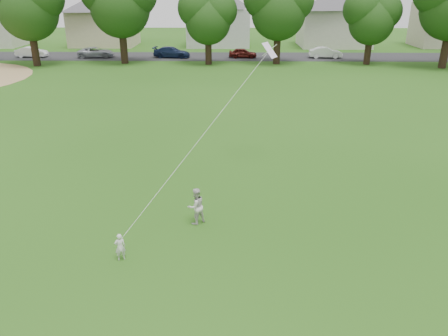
{
  "coord_description": "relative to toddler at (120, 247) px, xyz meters",
  "views": [
    {
      "loc": [
        1.89,
        -11.46,
        7.97
      ],
      "look_at": [
        1.65,
        2.0,
        2.3
      ],
      "focal_mm": 35.0,
      "sensor_mm": 36.0,
      "label": 1
    }
  ],
  "objects": [
    {
      "name": "tree_row",
      "position": [
        6.2,
        36.37,
        5.86
      ],
      "size": [
        82.96,
        8.81,
        10.55
      ],
      "color": "black",
      "rests_on": "ground"
    },
    {
      "name": "kite",
      "position": [
        2.55,
        4.14,
        2.53
      ],
      "size": [
        2.97,
        4.62,
        10.77
      ],
      "color": "white",
      "rests_on": "ground"
    },
    {
      "name": "house_row",
      "position": [
        2.26,
        52.0,
        4.48
      ],
      "size": [
        77.02,
        13.42,
        10.5
      ],
      "color": "silver",
      "rests_on": "ground"
    },
    {
      "name": "street",
      "position": [
        1.54,
        42.0,
        -0.46
      ],
      "size": [
        90.0,
        7.0,
        0.01
      ],
      "primitive_type": "cube",
      "color": "#2D2D30",
      "rests_on": "ground"
    },
    {
      "name": "toddler",
      "position": [
        0.0,
        0.0,
        0.0
      ],
      "size": [
        0.39,
        0.33,
        0.92
      ],
      "primitive_type": "imported",
      "rotation": [
        0.0,
        0.0,
        3.51
      ],
      "color": "silver",
      "rests_on": "ground"
    },
    {
      "name": "ground",
      "position": [
        1.54,
        0.0,
        -0.46
      ],
      "size": [
        160.0,
        160.0,
        0.0
      ],
      "primitive_type": "plane",
      "color": "#225012",
      "rests_on": "ground"
    },
    {
      "name": "older_boy",
      "position": [
        2.18,
        2.31,
        0.22
      ],
      "size": [
        0.84,
        0.82,
        1.37
      ],
      "primitive_type": "imported",
      "rotation": [
        0.0,
        0.0,
        3.8
      ],
      "color": "silver",
      "rests_on": "ground"
    },
    {
      "name": "parked_cars",
      "position": [
        -7.43,
        41.0,
        0.14
      ],
      "size": [
        47.63,
        2.52,
        1.25
      ],
      "color": "black",
      "rests_on": "ground"
    }
  ]
}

